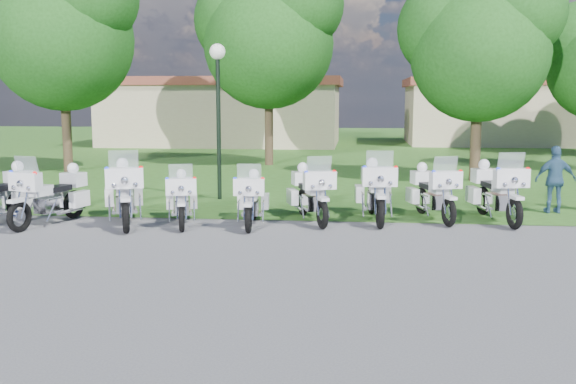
# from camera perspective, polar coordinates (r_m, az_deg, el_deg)

# --- Properties ---
(ground) EXTENTS (100.00, 100.00, 0.00)m
(ground) POSITION_cam_1_polar(r_m,az_deg,el_deg) (12.28, -4.61, -5.13)
(ground) COLOR #545459
(ground) RESTS_ON ground
(grass_lawn) EXTENTS (100.00, 48.00, 0.01)m
(grass_lawn) POSITION_cam_1_polar(r_m,az_deg,el_deg) (38.90, 2.82, 4.11)
(grass_lawn) COLOR #33591C
(grass_lawn) RESTS_ON ground
(motorcycle_1) EXTENTS (1.20, 2.37, 1.63)m
(motorcycle_1) POSITION_cam_1_polar(r_m,az_deg,el_deg) (15.59, -20.27, -0.21)
(motorcycle_1) COLOR black
(motorcycle_1) RESTS_ON ground
(motorcycle_2) EXTENTS (1.46, 2.49, 1.76)m
(motorcycle_2) POSITION_cam_1_polar(r_m,az_deg,el_deg) (15.09, -14.37, -0.00)
(motorcycle_2) COLOR black
(motorcycle_2) RESTS_ON ground
(motorcycle_3) EXTENTS (1.07, 2.12, 1.46)m
(motorcycle_3) POSITION_cam_1_polar(r_m,az_deg,el_deg) (14.82, -9.44, -0.50)
(motorcycle_3) COLOR black
(motorcycle_3) RESTS_ON ground
(motorcycle_4) EXTENTS (0.82, 2.19, 1.47)m
(motorcycle_4) POSITION_cam_1_polar(r_m,az_deg,el_deg) (14.55, -3.24, -0.54)
(motorcycle_4) COLOR black
(motorcycle_4) RESTS_ON ground
(motorcycle_5) EXTENTS (1.27, 2.28, 1.59)m
(motorcycle_5) POSITION_cam_1_polar(r_m,az_deg,el_deg) (15.01, 2.02, -0.06)
(motorcycle_5) COLOR black
(motorcycle_5) RESTS_ON ground
(motorcycle_6) EXTENTS (0.95, 2.55, 1.71)m
(motorcycle_6) POSITION_cam_1_polar(r_m,az_deg,el_deg) (15.26, 7.77, 0.20)
(motorcycle_6) COLOR black
(motorcycle_6) RESTS_ON ground
(motorcycle_7) EXTENTS (1.16, 2.29, 1.57)m
(motorcycle_7) POSITION_cam_1_polar(r_m,az_deg,el_deg) (15.62, 12.74, 0.03)
(motorcycle_7) COLOR black
(motorcycle_7) RESTS_ON ground
(motorcycle_8) EXTENTS (1.12, 2.48, 1.68)m
(motorcycle_8) POSITION_cam_1_polar(r_m,az_deg,el_deg) (15.81, 18.00, 0.09)
(motorcycle_8) COLOR black
(motorcycle_8) RESTS_ON ground
(lamp_post) EXTENTS (0.44, 0.44, 4.36)m
(lamp_post) POSITION_cam_1_polar(r_m,az_deg,el_deg) (18.20, -6.25, 9.59)
(lamp_post) COLOR black
(lamp_post) RESTS_ON ground
(tree_0) EXTENTS (6.33, 5.40, 8.44)m
(tree_0) POSITION_cam_1_polar(r_m,az_deg,el_deg) (26.67, -19.54, 13.73)
(tree_0) COLOR #38281C
(tree_0) RESTS_ON ground
(tree_1) EXTENTS (6.41, 5.47, 8.54)m
(tree_1) POSITION_cam_1_polar(r_m,az_deg,el_deg) (27.80, -1.83, 14.09)
(tree_1) COLOR #38281C
(tree_1) RESTS_ON ground
(tree_2) EXTENTS (5.46, 4.66, 7.28)m
(tree_2) POSITION_cam_1_polar(r_m,az_deg,el_deg) (23.27, 16.57, 12.82)
(tree_2) COLOR #38281C
(tree_2) RESTS_ON ground
(building_west) EXTENTS (14.56, 8.32, 4.10)m
(building_west) POSITION_cam_1_polar(r_m,az_deg,el_deg) (40.59, -5.63, 7.17)
(building_west) COLOR tan
(building_west) RESTS_ON ground
(building_east) EXTENTS (11.44, 7.28, 4.10)m
(building_east) POSITION_cam_1_polar(r_m,az_deg,el_deg) (42.65, 18.12, 6.85)
(building_east) COLOR tan
(building_east) RESTS_ON ground
(bystander_c) EXTENTS (1.00, 0.46, 1.68)m
(bystander_c) POSITION_cam_1_polar(r_m,az_deg,el_deg) (17.31, 22.67, 1.00)
(bystander_c) COLOR #33597C
(bystander_c) RESTS_ON ground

